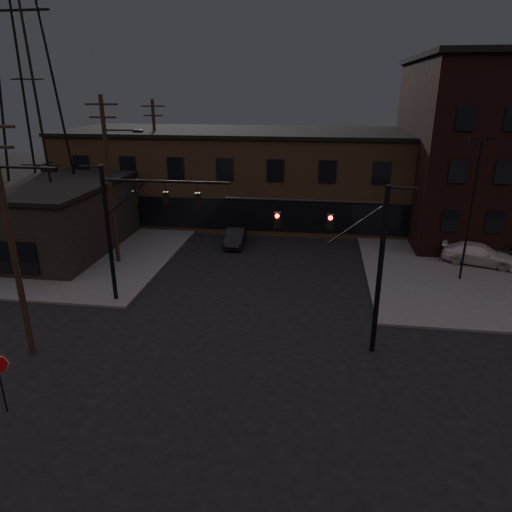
{
  "coord_description": "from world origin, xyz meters",
  "views": [
    {
      "loc": [
        3.64,
        -15.09,
        11.76
      ],
      "look_at": [
        0.47,
        7.32,
        3.5
      ],
      "focal_mm": 32.0,
      "sensor_mm": 36.0,
      "label": 1
    }
  ],
  "objects_px": {
    "traffic_signal_near": "(355,253)",
    "car_crossing": "(235,237)",
    "traffic_signal_far": "(129,220)",
    "parked_car_lot_b": "(479,254)"
  },
  "relations": [
    {
      "from": "traffic_signal_near",
      "to": "car_crossing",
      "type": "height_order",
      "value": "traffic_signal_near"
    },
    {
      "from": "traffic_signal_far",
      "to": "car_crossing",
      "type": "xyz_separation_m",
      "value": [
        3.84,
        11.2,
        -4.33
      ]
    },
    {
      "from": "parked_car_lot_b",
      "to": "car_crossing",
      "type": "distance_m",
      "value": 18.03
    },
    {
      "from": "parked_car_lot_b",
      "to": "car_crossing",
      "type": "xyz_separation_m",
      "value": [
        -17.9,
        2.16,
        -0.19
      ]
    },
    {
      "from": "traffic_signal_near",
      "to": "traffic_signal_far",
      "type": "xyz_separation_m",
      "value": [
        -12.07,
        3.5,
        0.08
      ]
    },
    {
      "from": "traffic_signal_near",
      "to": "parked_car_lot_b",
      "type": "bearing_deg",
      "value": 52.41
    },
    {
      "from": "traffic_signal_near",
      "to": "car_crossing",
      "type": "bearing_deg",
      "value": 119.26
    },
    {
      "from": "car_crossing",
      "to": "traffic_signal_far",
      "type": "bearing_deg",
      "value": -112.07
    },
    {
      "from": "traffic_signal_far",
      "to": "car_crossing",
      "type": "bearing_deg",
      "value": 71.1
    },
    {
      "from": "traffic_signal_far",
      "to": "car_crossing",
      "type": "height_order",
      "value": "traffic_signal_far"
    }
  ]
}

